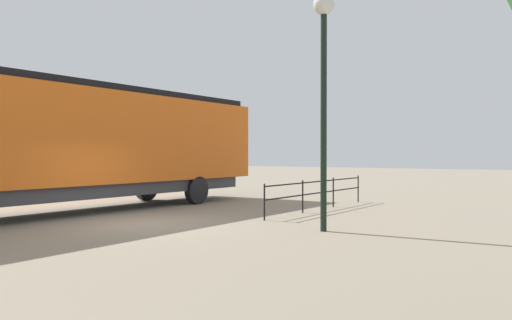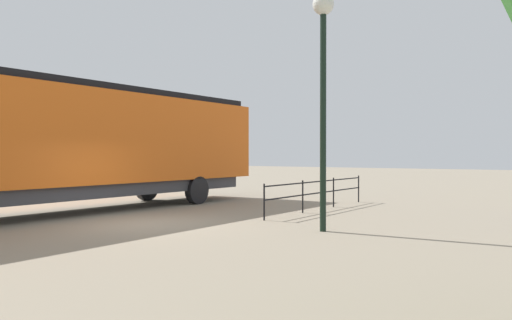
{
  "view_description": "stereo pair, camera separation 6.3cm",
  "coord_description": "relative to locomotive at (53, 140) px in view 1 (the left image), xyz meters",
  "views": [
    {
      "loc": [
        10.86,
        -10.15,
        1.98
      ],
      "look_at": [
        1.25,
        3.95,
        1.78
      ],
      "focal_mm": 35.82,
      "sensor_mm": 36.0,
      "label": 1
    },
    {
      "loc": [
        10.92,
        -10.12,
        1.98
      ],
      "look_at": [
        1.25,
        3.95,
        1.78
      ],
      "focal_mm": 35.82,
      "sensor_mm": 36.0,
      "label": 2
    }
  ],
  "objects": [
    {
      "name": "locomotive",
      "position": [
        0.0,
        0.0,
        0.0
      ],
      "size": [
        3.13,
        18.57,
        4.33
      ],
      "color": "orange",
      "rests_on": "ground_plane"
    },
    {
      "name": "lamp_post",
      "position": [
        8.81,
        1.84,
        1.99
      ],
      "size": [
        0.55,
        0.55,
        6.08
      ],
      "color": "black",
      "rests_on": "ground_plane"
    },
    {
      "name": "platform_fence",
      "position": [
        6.38,
        6.29,
        -1.7
      ],
      "size": [
        0.05,
        7.09,
        1.1
      ],
      "color": "black",
      "rests_on": "ground_plane"
    },
    {
      "name": "ground_plane",
      "position": [
        3.87,
        0.23,
        -2.42
      ],
      "size": [
        120.0,
        120.0,
        0.0
      ],
      "primitive_type": "plane",
      "color": "gray"
    }
  ]
}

